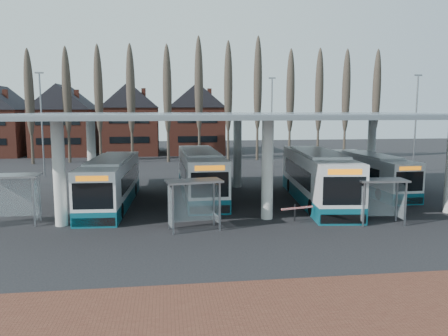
{
  "coord_description": "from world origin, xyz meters",
  "views": [
    {
      "loc": [
        -6.02,
        -22.83,
        6.59
      ],
      "look_at": [
        -2.02,
        7.0,
        2.54
      ],
      "focal_mm": 35.0,
      "sensor_mm": 36.0,
      "label": 1
    }
  ],
  "objects": [
    {
      "name": "ground",
      "position": [
        0.0,
        0.0,
        0.0
      ],
      "size": [
        140.0,
        140.0,
        0.0
      ],
      "primitive_type": "plane",
      "color": "black",
      "rests_on": "ground"
    },
    {
      "name": "station_canopy",
      "position": [
        0.0,
        8.0,
        5.68
      ],
      "size": [
        32.0,
        16.0,
        6.34
      ],
      "color": "silver",
      "rests_on": "ground"
    },
    {
      "name": "poplar_row",
      "position": [
        0.0,
        33.0,
        8.78
      ],
      "size": [
        45.1,
        1.1,
        14.5
      ],
      "color": "#473D33",
      "rests_on": "ground"
    },
    {
      "name": "townhouse_row",
      "position": [
        -15.75,
        44.0,
        5.94
      ],
      "size": [
        36.8,
        10.3,
        12.25
      ],
      "color": "brown",
      "rests_on": "ground"
    },
    {
      "name": "lamp_post_a",
      "position": [
        -18.0,
        22.0,
        5.34
      ],
      "size": [
        0.8,
        0.16,
        10.17
      ],
      "color": "slate",
      "rests_on": "ground"
    },
    {
      "name": "lamp_post_b",
      "position": [
        6.0,
        26.0,
        5.34
      ],
      "size": [
        0.8,
        0.16,
        10.17
      ],
      "color": "slate",
      "rests_on": "ground"
    },
    {
      "name": "lamp_post_c",
      "position": [
        20.0,
        20.0,
        5.34
      ],
      "size": [
        0.8,
        0.16,
        10.17
      ],
      "color": "slate",
      "rests_on": "ground"
    },
    {
      "name": "bus_0",
      "position": [
        -9.8,
        7.62,
        1.56
      ],
      "size": [
        3.1,
        12.0,
        3.3
      ],
      "rotation": [
        0.0,
        0.0,
        -0.05
      ],
      "color": "white",
      "rests_on": "ground"
    },
    {
      "name": "bus_1",
      "position": [
        -3.44,
        10.12,
        1.66
      ],
      "size": [
        2.88,
        12.68,
        3.51
      ],
      "rotation": [
        0.0,
        0.0,
        0.01
      ],
      "color": "white",
      "rests_on": "ground"
    },
    {
      "name": "bus_2",
      "position": [
        4.68,
        6.89,
        1.72
      ],
      "size": [
        4.23,
        13.33,
        3.64
      ],
      "rotation": [
        0.0,
        0.0,
        -0.11
      ],
      "color": "white",
      "rests_on": "ground"
    },
    {
      "name": "bus_3",
      "position": [
        10.39,
        10.29,
        1.43
      ],
      "size": [
        2.65,
        10.99,
        3.04
      ],
      "rotation": [
        0.0,
        0.0,
        0.03
      ],
      "color": "white",
      "rests_on": "ground"
    },
    {
      "name": "shelter_0",
      "position": [
        -14.81,
        3.23,
        2.11
      ],
      "size": [
        3.16,
        1.63,
        2.91
      ],
      "rotation": [
        0.0,
        0.0,
        0.02
      ],
      "color": "gray",
      "rests_on": "ground"
    },
    {
      "name": "shelter_1",
      "position": [
        -4.56,
        0.73,
        2.02
      ],
      "size": [
        3.2,
        1.96,
        2.78
      ],
      "rotation": [
        0.0,
        0.0,
        0.16
      ],
      "color": "gray",
      "rests_on": "ground"
    },
    {
      "name": "shelter_2",
      "position": [
        6.22,
        0.55,
        1.9
      ],
      "size": [
        2.91,
        1.6,
        2.62
      ],
      "rotation": [
        0.0,
        0.0,
        -0.07
      ],
      "color": "gray",
      "rests_on": "ground"
    },
    {
      "name": "barrier",
      "position": [
        1.5,
        1.3,
        0.81
      ],
      "size": [
        2.05,
        0.82,
        1.05
      ],
      "rotation": [
        0.0,
        0.0,
        0.25
      ],
      "color": "black",
      "rests_on": "ground"
    }
  ]
}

